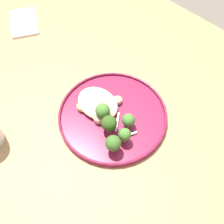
{
  "coord_description": "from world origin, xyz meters",
  "views": [
    {
      "loc": [
        -0.26,
        0.27,
        1.32
      ],
      "look_at": [
        0.0,
        0.02,
        0.76
      ],
      "focal_mm": 40.56,
      "sensor_mm": 36.0,
      "label": 1
    }
  ],
  "objects_px": {
    "seared_scallop_tiny_bay": "(118,100)",
    "seared_scallop_center_golden": "(99,118)",
    "dinner_plate": "(112,114)",
    "broccoli_floret_center_pile": "(113,143)",
    "broccoli_floret_beside_noodles": "(128,120)",
    "seared_scallop_tilted_round": "(97,109)",
    "folded_napkin": "(24,22)",
    "broccoli_floret_rear_charred": "(103,111)",
    "seared_scallop_front_small": "(82,106)",
    "broccoli_floret_split_head": "(109,124)",
    "broccoli_floret_left_leaning": "(125,135)"
  },
  "relations": [
    {
      "from": "dinner_plate",
      "to": "seared_scallop_tiny_bay",
      "type": "relative_size",
      "value": 12.33
    },
    {
      "from": "seared_scallop_tiny_bay",
      "to": "broccoli_floret_center_pile",
      "type": "xyz_separation_m",
      "value": [
        -0.09,
        0.11,
        0.03
      ]
    },
    {
      "from": "seared_scallop_tiny_bay",
      "to": "broccoli_floret_beside_noodles",
      "type": "height_order",
      "value": "broccoli_floret_beside_noodles"
    },
    {
      "from": "broccoli_floret_split_head",
      "to": "dinner_plate",
      "type": "bearing_deg",
      "value": -52.47
    },
    {
      "from": "folded_napkin",
      "to": "broccoli_floret_rear_charred",
      "type": "bearing_deg",
      "value": 171.94
    },
    {
      "from": "dinner_plate",
      "to": "broccoli_floret_left_leaning",
      "type": "xyz_separation_m",
      "value": [
        -0.08,
        0.03,
        0.03
      ]
    },
    {
      "from": "dinner_plate",
      "to": "broccoli_floret_split_head",
      "type": "xyz_separation_m",
      "value": [
        -0.03,
        0.04,
        0.03
      ]
    },
    {
      "from": "folded_napkin",
      "to": "seared_scallop_tiny_bay",
      "type": "bearing_deg",
      "value": 179.33
    },
    {
      "from": "broccoli_floret_beside_noodles",
      "to": "broccoli_floret_rear_charred",
      "type": "xyz_separation_m",
      "value": [
        0.06,
        0.03,
        0.01
      ]
    },
    {
      "from": "broccoli_floret_left_leaning",
      "to": "broccoli_floret_rear_charred",
      "type": "xyz_separation_m",
      "value": [
        0.09,
        -0.01,
        0.0
      ]
    },
    {
      "from": "broccoli_floret_center_pile",
      "to": "folded_napkin",
      "type": "bearing_deg",
      "value": -11.21
    },
    {
      "from": "seared_scallop_tilted_round",
      "to": "broccoli_floret_beside_noodles",
      "type": "height_order",
      "value": "broccoli_floret_beside_noodles"
    },
    {
      "from": "seared_scallop_front_small",
      "to": "broccoli_floret_rear_charred",
      "type": "relative_size",
      "value": 0.55
    },
    {
      "from": "seared_scallop_front_small",
      "to": "seared_scallop_tiny_bay",
      "type": "bearing_deg",
      "value": -121.28
    },
    {
      "from": "seared_scallop_tiny_bay",
      "to": "broccoli_floret_rear_charred",
      "type": "xyz_separation_m",
      "value": [
        -0.01,
        0.06,
        0.02
      ]
    },
    {
      "from": "seared_scallop_tilted_round",
      "to": "seared_scallop_front_small",
      "type": "relative_size",
      "value": 1.01
    },
    {
      "from": "broccoli_floret_left_leaning",
      "to": "broccoli_floret_beside_noodles",
      "type": "bearing_deg",
      "value": -57.82
    },
    {
      "from": "broccoli_floret_left_leaning",
      "to": "seared_scallop_front_small",
      "type": "bearing_deg",
      "value": 4.87
    },
    {
      "from": "broccoli_floret_beside_noodles",
      "to": "broccoli_floret_split_head",
      "type": "distance_m",
      "value": 0.05
    },
    {
      "from": "seared_scallop_tiny_bay",
      "to": "folded_napkin",
      "type": "bearing_deg",
      "value": -0.67
    },
    {
      "from": "dinner_plate",
      "to": "folded_napkin",
      "type": "relative_size",
      "value": 1.93
    },
    {
      "from": "broccoli_floret_rear_charred",
      "to": "broccoli_floret_beside_noodles",
      "type": "bearing_deg",
      "value": -153.86
    },
    {
      "from": "seared_scallop_tiny_bay",
      "to": "broccoli_floret_left_leaning",
      "type": "bearing_deg",
      "value": 143.52
    },
    {
      "from": "dinner_plate",
      "to": "seared_scallop_center_golden",
      "type": "bearing_deg",
      "value": 77.06
    },
    {
      "from": "dinner_plate",
      "to": "seared_scallop_front_small",
      "type": "distance_m",
      "value": 0.08
    },
    {
      "from": "broccoli_floret_beside_noodles",
      "to": "folded_napkin",
      "type": "height_order",
      "value": "broccoli_floret_beside_noodles"
    },
    {
      "from": "seared_scallop_tiny_bay",
      "to": "folded_napkin",
      "type": "height_order",
      "value": "seared_scallop_tiny_bay"
    },
    {
      "from": "broccoli_floret_rear_charred",
      "to": "folded_napkin",
      "type": "xyz_separation_m",
      "value": [
        0.49,
        -0.07,
        -0.04
      ]
    },
    {
      "from": "dinner_plate",
      "to": "folded_napkin",
      "type": "height_order",
      "value": "dinner_plate"
    },
    {
      "from": "seared_scallop_tilted_round",
      "to": "broccoli_floret_left_leaning",
      "type": "distance_m",
      "value": 0.11
    },
    {
      "from": "seared_scallop_tiny_bay",
      "to": "broccoli_floret_split_head",
      "type": "bearing_deg",
      "value": 121.56
    },
    {
      "from": "seared_scallop_center_golden",
      "to": "seared_scallop_tilted_round",
      "type": "bearing_deg",
      "value": -35.67
    },
    {
      "from": "seared_scallop_tiny_bay",
      "to": "seared_scallop_center_golden",
      "type": "bearing_deg",
      "value": 96.3
    },
    {
      "from": "broccoli_floret_left_leaning",
      "to": "broccoli_floret_split_head",
      "type": "height_order",
      "value": "broccoli_floret_split_head"
    },
    {
      "from": "seared_scallop_center_golden",
      "to": "broccoli_floret_rear_charred",
      "type": "bearing_deg",
      "value": -96.18
    },
    {
      "from": "seared_scallop_tiny_bay",
      "to": "seared_scallop_tilted_round",
      "type": "bearing_deg",
      "value": 74.85
    },
    {
      "from": "seared_scallop_front_small",
      "to": "broccoli_floret_beside_noodles",
      "type": "bearing_deg",
      "value": -157.87
    },
    {
      "from": "broccoli_floret_rear_charred",
      "to": "seared_scallop_front_small",
      "type": "bearing_deg",
      "value": 17.75
    },
    {
      "from": "dinner_plate",
      "to": "seared_scallop_front_small",
      "type": "xyz_separation_m",
      "value": [
        0.07,
        0.04,
        0.01
      ]
    },
    {
      "from": "broccoli_floret_beside_noodles",
      "to": "seared_scallop_tiny_bay",
      "type": "bearing_deg",
      "value": -24.8
    },
    {
      "from": "seared_scallop_tilted_round",
      "to": "folded_napkin",
      "type": "relative_size",
      "value": 0.2
    },
    {
      "from": "dinner_plate",
      "to": "seared_scallop_center_golden",
      "type": "relative_size",
      "value": 10.66
    },
    {
      "from": "broccoli_floret_beside_noodles",
      "to": "broccoli_floret_split_head",
      "type": "xyz_separation_m",
      "value": [
        0.02,
        0.04,
        0.0
      ]
    },
    {
      "from": "dinner_plate",
      "to": "broccoli_floret_rear_charred",
      "type": "height_order",
      "value": "broccoli_floret_rear_charred"
    },
    {
      "from": "broccoli_floret_left_leaning",
      "to": "broccoli_floret_rear_charred",
      "type": "height_order",
      "value": "broccoli_floret_rear_charred"
    },
    {
      "from": "dinner_plate",
      "to": "broccoli_floret_left_leaning",
      "type": "bearing_deg",
      "value": 157.4
    },
    {
      "from": "dinner_plate",
      "to": "broccoli_floret_center_pile",
      "type": "bearing_deg",
      "value": 137.73
    },
    {
      "from": "seared_scallop_front_small",
      "to": "broccoli_floret_rear_charred",
      "type": "height_order",
      "value": "broccoli_floret_rear_charred"
    },
    {
      "from": "seared_scallop_center_golden",
      "to": "broccoli_floret_center_pile",
      "type": "distance_m",
      "value": 0.09
    },
    {
      "from": "seared_scallop_tiny_bay",
      "to": "dinner_plate",
      "type": "bearing_deg",
      "value": 114.67
    }
  ]
}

